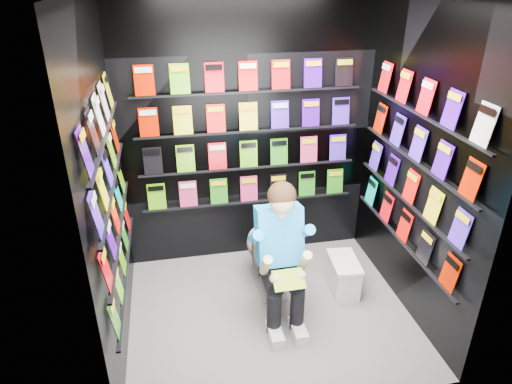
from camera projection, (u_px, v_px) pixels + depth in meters
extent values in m
plane|color=slate|center=(270.00, 313.00, 4.00)|extent=(2.40, 2.40, 0.00)
cube|color=black|center=(248.00, 135.00, 4.31)|extent=(2.40, 0.04, 2.60)
cube|color=black|center=(312.00, 251.00, 2.55)|extent=(2.40, 0.04, 2.60)
cube|color=black|center=(106.00, 192.00, 3.22)|extent=(0.04, 2.00, 2.60)
cube|color=black|center=(418.00, 166.00, 3.64)|extent=(0.04, 2.00, 2.60)
imported|color=white|center=(268.00, 251.00, 4.22)|extent=(0.43, 0.75, 0.73)
cube|color=silver|center=(343.00, 277.00, 4.22)|extent=(0.26, 0.42, 0.30)
cube|color=silver|center=(345.00, 262.00, 4.15)|extent=(0.28, 0.44, 0.03)
cube|color=green|center=(289.00, 280.00, 3.48)|extent=(0.25, 0.15, 0.10)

